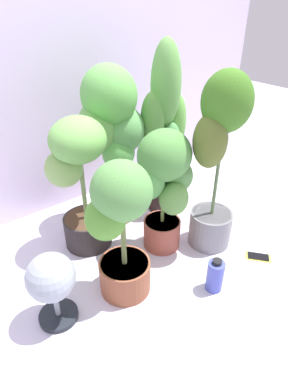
{
  "coord_description": "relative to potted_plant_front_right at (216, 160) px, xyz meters",
  "views": [
    {
      "loc": [
        -0.98,
        -1.04,
        1.29
      ],
      "look_at": [
        -0.02,
        0.19,
        0.33
      ],
      "focal_mm": 30.29,
      "sensor_mm": 36.0,
      "label": 1
    }
  ],
  "objects": [
    {
      "name": "potted_plant_back_right",
      "position": [
        0.02,
        0.44,
        0.06
      ],
      "size": [
        0.29,
        0.25,
        1.1
      ],
      "color": "#2F2223",
      "rests_on": "ground"
    },
    {
      "name": "potted_plant_back_left",
      "position": [
        -0.57,
        0.44,
        -0.11
      ],
      "size": [
        0.42,
        0.42,
        0.78
      ],
      "color": "#282222",
      "rests_on": "ground"
    },
    {
      "name": "potted_plant_front_left",
      "position": [
        -0.6,
        0.01,
        -0.15
      ],
      "size": [
        0.38,
        0.37,
        0.72
      ],
      "color": "brown",
      "rests_on": "ground"
    },
    {
      "name": "nutrient_bottle",
      "position": [
        -0.24,
        -0.27,
        -0.46
      ],
      "size": [
        0.08,
        0.08,
        0.19
      ],
      "color": "#4752BB",
      "rests_on": "ground"
    },
    {
      "name": "mylar_back_wall",
      "position": [
        -0.25,
        0.93,
        0.45
      ],
      "size": [
        3.2,
        0.01,
        2.0
      ],
      "primitive_type": "cube",
      "color": "silver",
      "rests_on": "ground"
    },
    {
      "name": "ground_plane",
      "position": [
        -0.25,
        0.08,
        -0.55
      ],
      "size": [
        8.0,
        8.0,
        0.0
      ],
      "primitive_type": "plane",
      "color": "silver",
      "rests_on": "ground"
    },
    {
      "name": "cell_phone",
      "position": [
        0.14,
        -0.28,
        -0.55
      ],
      "size": [
        0.15,
        0.16,
        0.01
      ],
      "rotation": [
        0.0,
        0.0,
        0.68
      ],
      "color": "#CDCB4C",
      "rests_on": "ground"
    },
    {
      "name": "floor_fan",
      "position": [
        -0.94,
        0.05,
        -0.31
      ],
      "size": [
        0.3,
        0.3,
        0.37
      ],
      "rotation": [
        0.0,
        0.0,
        2.2
      ],
      "color": "#1E232A",
      "rests_on": "ground"
    },
    {
      "name": "potted_plant_back_center",
      "position": [
        -0.28,
        0.56,
        0.04
      ],
      "size": [
        0.47,
        0.42,
        0.98
      ],
      "color": "#935536",
      "rests_on": "ground"
    },
    {
      "name": "potted_plant_front_right",
      "position": [
        0.0,
        0.0,
        0.0
      ],
      "size": [
        0.35,
        0.33,
        1.0
      ],
      "color": "gray",
      "rests_on": "ground"
    },
    {
      "name": "potted_plant_center",
      "position": [
        -0.23,
        0.14,
        -0.11
      ],
      "size": [
        0.36,
        0.35,
        0.73
      ],
      "color": "#984A3A",
      "rests_on": "ground"
    }
  ]
}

